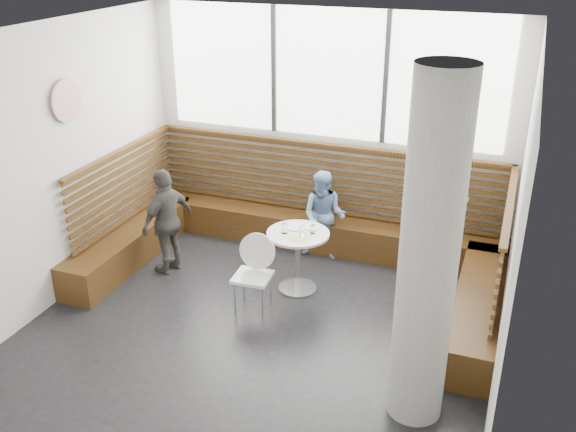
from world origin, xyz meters
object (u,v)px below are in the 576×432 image
at_px(cafe_table, 298,249).
at_px(cafe_chair, 255,268).
at_px(adult_man, 436,246).
at_px(child_back, 324,216).
at_px(child_left, 167,221).
at_px(concrete_column, 429,257).

distance_m(cafe_table, cafe_chair, 0.65).
relative_size(cafe_chair, adult_man, 0.57).
height_order(cafe_table, child_back, child_back).
distance_m(cafe_chair, adult_man, 2.08).
bearing_deg(adult_man, cafe_table, 81.14).
distance_m(cafe_chair, child_left, 1.48).
bearing_deg(child_left, adult_man, 110.59).
bearing_deg(child_back, adult_man, -25.65).
xyz_separation_m(child_back, child_left, (-1.76, -1.03, 0.08)).
xyz_separation_m(concrete_column, child_back, (-1.71, 2.57, -0.99)).
relative_size(concrete_column, adult_man, 2.00).
bearing_deg(child_back, concrete_column, -56.79).
distance_m(cafe_table, child_left, 1.73).
bearing_deg(adult_man, cafe_chair, 95.95).
distance_m(concrete_column, cafe_chair, 2.57).
bearing_deg(concrete_column, cafe_chair, 152.10).
xyz_separation_m(cafe_table, cafe_chair, (-0.32, -0.56, -0.03)).
relative_size(adult_man, child_back, 1.30).
bearing_deg(cafe_chair, child_left, 158.59).
relative_size(cafe_chair, child_left, 0.65).
height_order(concrete_column, adult_man, concrete_column).
xyz_separation_m(cafe_chair, adult_man, (1.93, 0.74, 0.27)).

